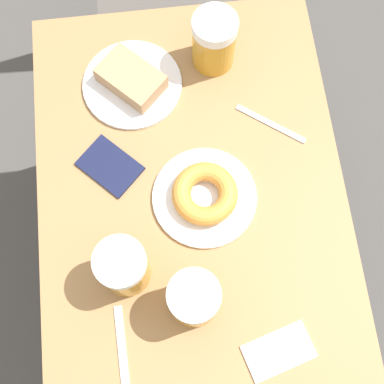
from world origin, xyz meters
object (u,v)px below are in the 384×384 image
plate_with_donut (205,195)px  napkin_folded (279,351)px  fork (271,124)px  plate_with_cake (132,81)px  beer_mug_left (214,41)px  beer_mug_right (194,299)px  beer_mug_center (123,267)px  passport_near_edge (110,166)px  knife (124,365)px

plate_with_donut → napkin_folded: (0.10, -0.33, -0.02)m
plate_with_donut → fork: (0.17, 0.15, -0.02)m
plate_with_cake → plate_with_donut: (0.13, -0.28, 0.00)m
beer_mug_left → beer_mug_right: same height
beer_mug_center → beer_mug_right: (0.13, -0.07, 0.00)m
napkin_folded → passport_near_edge: (-0.30, 0.42, 0.00)m
fork → knife: 0.59m
plate_with_donut → fork: bearing=42.6°
knife → fork: bearing=52.4°
napkin_folded → passport_near_edge: passport_near_edge is taller
knife → plate_with_cake: bearing=83.7°
plate_with_donut → beer_mug_right: size_ratio=1.56×
plate_with_cake → beer_mug_left: bearing=14.1°
beer_mug_left → knife: size_ratio=0.62×
plate_with_cake → passport_near_edge: bearing=-108.7°
fork → beer_mug_center: bearing=-139.3°
fork → knife: (-0.36, -0.47, -0.00)m
knife → beer_mug_right: bearing=34.6°
beer_mug_right → knife: beer_mug_right is taller
beer_mug_left → napkin_folded: 0.66m
beer_mug_left → knife: beer_mug_left is taller
beer_mug_right → fork: (0.21, 0.37, -0.07)m
beer_mug_center → beer_mug_right: 0.15m
napkin_folded → knife: (-0.30, 0.01, -0.00)m
beer_mug_right → knife: size_ratio=0.62×
napkin_folded → beer_mug_right: bearing=144.1°
plate_with_cake → fork: bearing=-23.9°
fork → passport_near_edge: 0.36m
plate_with_donut → knife: 0.37m
plate_with_cake → beer_mug_left: size_ratio=1.58×
beer_mug_center → passport_near_edge: beer_mug_center is taller
beer_mug_right → fork: bearing=59.7°
beer_mug_center → fork: 0.45m
beer_mug_left → napkin_folded: (0.04, -0.66, -0.07)m
beer_mug_center → beer_mug_right: same height
passport_near_edge → beer_mug_center: bearing=-85.2°
beer_mug_center → fork: beer_mug_center is taller
beer_mug_center → knife: bearing=-97.0°
napkin_folded → knife: bearing=178.3°
plate_with_cake → napkin_folded: (0.23, -0.61, -0.02)m
plate_with_donut → beer_mug_left: (0.06, 0.33, 0.05)m
beer_mug_left → passport_near_edge: beer_mug_left is taller
beer_mug_center → beer_mug_left: bearing=63.6°
napkin_folded → beer_mug_left: bearing=93.9°
beer_mug_left → napkin_folded: size_ratio=0.96×
beer_mug_left → beer_mug_center: same height
fork → plate_with_cake: bearing=156.1°
beer_mug_left → fork: beer_mug_left is taller
beer_mug_center → passport_near_edge: 0.24m
napkin_folded → fork: same height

